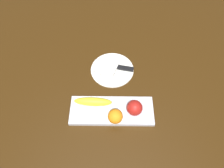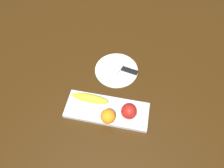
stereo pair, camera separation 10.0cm
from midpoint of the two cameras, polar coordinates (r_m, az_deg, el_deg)
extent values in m
plane|color=#37210A|center=(0.98, -5.01, -9.11)|extent=(2.40, 2.40, 0.00)
cube|color=silver|center=(0.98, -3.03, -7.65)|extent=(0.39, 0.14, 0.02)
sphere|color=#AF1E19|center=(0.93, 3.23, -6.88)|extent=(0.07, 0.07, 0.07)
ellipsoid|color=yellow|center=(0.97, -8.26, -5.09)|extent=(0.18, 0.05, 0.04)
sphere|color=orange|center=(0.92, -2.24, -9.20)|extent=(0.07, 0.07, 0.07)
cylinder|color=white|center=(1.11, -2.51, 3.90)|extent=(0.23, 0.23, 0.01)
cube|color=white|center=(1.10, -4.04, 4.31)|extent=(0.14, 0.13, 0.02)
cube|color=silver|center=(1.11, -1.94, 4.57)|extent=(0.15, 0.05, 0.00)
cube|color=black|center=(1.10, 1.10, 4.21)|extent=(0.09, 0.04, 0.01)
camera|label=1|loc=(0.05, -92.87, -4.43)|focal=32.98mm
camera|label=2|loc=(0.05, 87.13, 4.43)|focal=32.98mm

